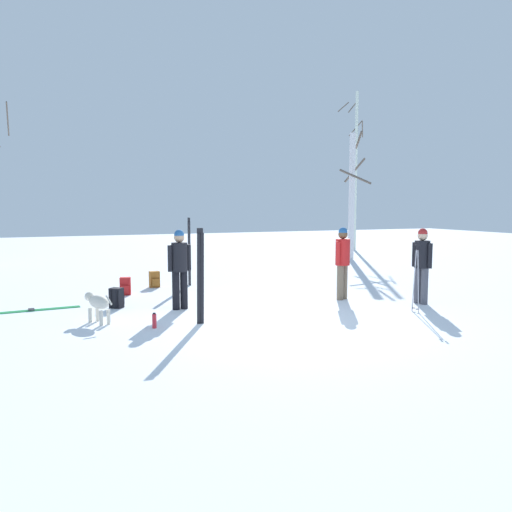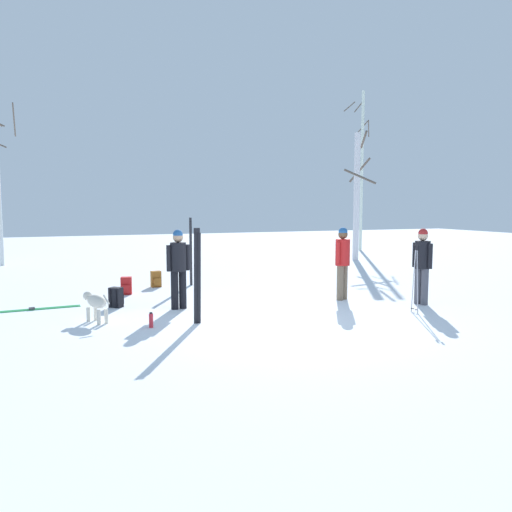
# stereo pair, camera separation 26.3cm
# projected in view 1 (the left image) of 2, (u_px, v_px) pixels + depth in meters

# --- Properties ---
(ground_plane) EXTENTS (60.00, 60.00, 0.00)m
(ground_plane) POSITION_uv_depth(u_px,v_px,m) (287.00, 320.00, 9.85)
(ground_plane) COLOR white
(person_0) EXTENTS (0.47, 0.34, 1.72)m
(person_0) POSITION_uv_depth(u_px,v_px,m) (343.00, 258.00, 11.96)
(person_0) COLOR #72604C
(person_0) RESTS_ON ground_plane
(person_1) EXTENTS (0.34, 0.51, 1.72)m
(person_1) POSITION_uv_depth(u_px,v_px,m) (422.00, 261.00, 11.44)
(person_1) COLOR #4C4C56
(person_1) RESTS_ON ground_plane
(person_2) EXTENTS (0.52, 0.34, 1.72)m
(person_2) POSITION_uv_depth(u_px,v_px,m) (180.00, 264.00, 10.81)
(person_2) COLOR black
(person_2) RESTS_ON ground_plane
(dog) EXTENTS (0.46, 0.83, 0.57)m
(dog) POSITION_uv_depth(u_px,v_px,m) (98.00, 303.00, 9.59)
(dog) COLOR beige
(dog) RESTS_ON ground_plane
(ski_pair_planted_0) EXTENTS (0.05, 0.14, 1.89)m
(ski_pair_planted_0) POSITION_uv_depth(u_px,v_px,m) (189.00, 252.00, 14.07)
(ski_pair_planted_0) COLOR black
(ski_pair_planted_0) RESTS_ON ground_plane
(ski_pair_planted_1) EXTENTS (0.15, 0.02, 1.81)m
(ski_pair_planted_1) POSITION_uv_depth(u_px,v_px,m) (200.00, 277.00, 9.48)
(ski_pair_planted_1) COLOR black
(ski_pair_planted_1) RESTS_ON ground_plane
(ski_pair_lying_0) EXTENTS (1.87, 0.31, 0.05)m
(ski_pair_lying_0) POSITION_uv_depth(u_px,v_px,m) (34.00, 310.00, 10.75)
(ski_pair_lying_0) COLOR green
(ski_pair_lying_0) RESTS_ON ground_plane
(ski_poles_0) EXTENTS (0.07, 0.22, 1.41)m
(ski_poles_0) POSITION_uv_depth(u_px,v_px,m) (416.00, 276.00, 10.56)
(ski_poles_0) COLOR #B2B2BC
(ski_poles_0) RESTS_ON ground_plane
(backpack_0) EXTENTS (0.34, 0.35, 0.44)m
(backpack_0) POSITION_uv_depth(u_px,v_px,m) (117.00, 298.00, 11.04)
(backpack_0) COLOR black
(backpack_0) RESTS_ON ground_plane
(backpack_1) EXTENTS (0.27, 0.30, 0.44)m
(backpack_1) POSITION_uv_depth(u_px,v_px,m) (154.00, 280.00, 13.79)
(backpack_1) COLOR #99591E
(backpack_1) RESTS_ON ground_plane
(backpack_2) EXTENTS (0.30, 0.32, 0.44)m
(backpack_2) POSITION_uv_depth(u_px,v_px,m) (125.00, 286.00, 12.63)
(backpack_2) COLOR red
(backpack_2) RESTS_ON ground_plane
(water_bottle_0) EXTENTS (0.08, 0.08, 0.28)m
(water_bottle_0) POSITION_uv_depth(u_px,v_px,m) (154.00, 321.00, 9.22)
(water_bottle_0) COLOR red
(water_bottle_0) RESTS_ON ground_plane
(birch_tree_4) EXTENTS (1.47, 1.49, 5.19)m
(birch_tree_4) POSITION_uv_depth(u_px,v_px,m) (352.00, 195.00, 20.57)
(birch_tree_4) COLOR silver
(birch_tree_4) RESTS_ON ground_plane
(birch_tree_5) EXTENTS (1.46, 1.43, 7.73)m
(birch_tree_5) POSITION_uv_depth(u_px,v_px,m) (355.00, 168.00, 24.94)
(birch_tree_5) COLOR silver
(birch_tree_5) RESTS_ON ground_plane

